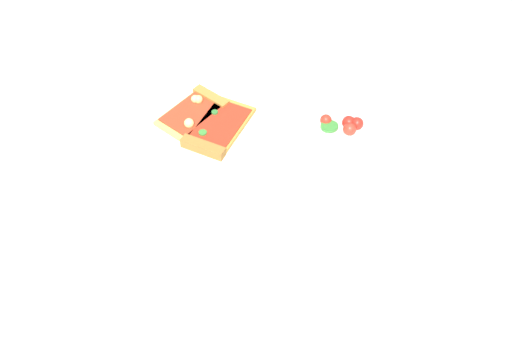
% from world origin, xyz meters
% --- Properties ---
extents(ground_plane, '(2.40, 2.40, 0.00)m').
position_xyz_m(ground_plane, '(0.00, 0.00, 0.00)').
color(ground_plane, silver).
rests_on(ground_plane, ground).
extents(plate, '(0.24, 0.24, 0.01)m').
position_xyz_m(plate, '(0.04, -0.05, 0.01)').
color(plate, silver).
rests_on(plate, ground_plane).
extents(pizza_slice_near, '(0.15, 0.15, 0.03)m').
position_xyz_m(pizza_slice_near, '(0.05, -0.08, 0.02)').
color(pizza_slice_near, '#E5B256').
rests_on(pizza_slice_near, plate).
extents(pizza_slice_far, '(0.15, 0.17, 0.02)m').
position_xyz_m(pizza_slice_far, '(0.02, -0.02, 0.02)').
color(pizza_slice_far, gold).
rests_on(pizza_slice_far, plate).
extents(salad_bowl, '(0.13, 0.13, 0.08)m').
position_xyz_m(salad_bowl, '(-0.20, 0.05, 0.03)').
color(salad_bowl, white).
rests_on(salad_bowl, ground_plane).
extents(soda_glass, '(0.07, 0.07, 0.14)m').
position_xyz_m(soda_glass, '(-0.09, 0.13, 0.07)').
color(soda_glass, silver).
rests_on(soda_glass, ground_plane).
extents(paper_napkin, '(0.13, 0.13, 0.00)m').
position_xyz_m(paper_napkin, '(0.10, 0.25, 0.00)').
color(paper_napkin, white).
rests_on(paper_napkin, ground_plane).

